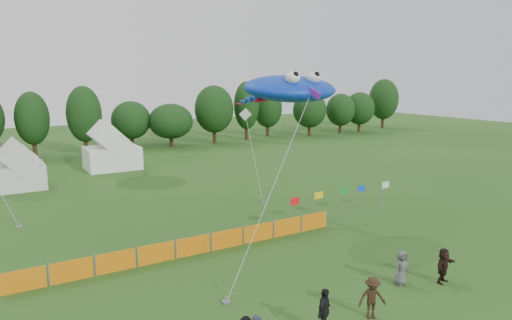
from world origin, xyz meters
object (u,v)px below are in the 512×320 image
spectator_d (324,311)px  tent_left (20,169)px  spectator_f (443,266)px  tent_right (112,151)px  barrier_fence (193,246)px  spectator_c (372,298)px  stingray_kite (287,89)px  spectator_e (401,268)px

spectator_d → tent_left: bearing=74.2°
spectator_d → spectator_f: spectator_d is taller
tent_right → spectator_d: tent_right is taller
barrier_fence → spectator_c: size_ratio=10.65×
tent_right → stingray_kite: size_ratio=0.34×
spectator_f → stingray_kite: (-1.13, 10.95, 7.67)m
tent_left → barrier_fence: tent_left is taller
spectator_c → spectator_e: bearing=48.1°
tent_left → tent_right: bearing=26.6°
tent_right → spectator_d: bearing=-91.5°
barrier_fence → spectator_c: spectator_c is taller
spectator_f → stingray_kite: size_ratio=0.11×
tent_right → barrier_fence: 25.26m
barrier_fence → stingray_kite: bearing=16.0°
tent_right → spectator_e: bearing=-82.0°
spectator_f → tent_right: bearing=87.7°
spectator_c → stingray_kite: (3.90, 11.54, 7.64)m
tent_right → stingray_kite: (5.29, -23.04, 6.63)m
spectator_f → spectator_d: bearing=170.8°
spectator_d → spectator_e: size_ratio=1.09×
barrier_fence → stingray_kite: (7.30, 2.10, 7.98)m
barrier_fence → spectator_e: 10.40m
spectator_f → spectator_c: bearing=173.8°
spectator_d → spectator_c: bearing=-32.9°
tent_right → spectator_d: size_ratio=2.97×
tent_right → spectator_f: (6.42, -33.99, -1.04)m
tent_left → barrier_fence: bearing=-72.5°
tent_left → spectator_f: tent_left is taller
tent_left → spectator_d: bearing=-75.7°
spectator_d → stingray_kite: bearing=31.5°
stingray_kite → spectator_c: bearing=-108.7°
tent_right → spectator_d: (-0.89, -34.47, -0.98)m
tent_right → stingray_kite: bearing=-77.1°
barrier_fence → spectator_c: bearing=-70.2°
tent_left → spectator_e: bearing=-65.4°
spectator_d → stingray_kite: stingray_kite is taller
tent_right → spectator_e: 33.47m
barrier_fence → spectator_e: size_ratio=11.18×
spectator_c → spectator_f: bearing=30.9°
spectator_f → stingray_kite: stingray_kite is taller
barrier_fence → stingray_kite: size_ratio=1.17×
barrier_fence → spectator_e: bearing=-50.3°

